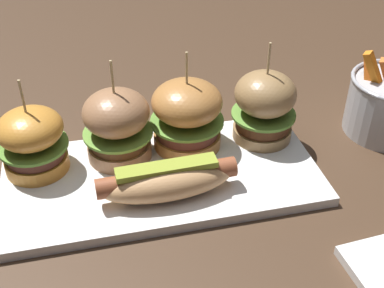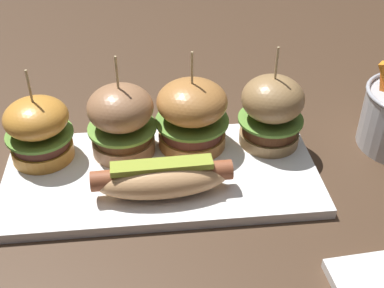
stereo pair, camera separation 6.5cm
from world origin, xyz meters
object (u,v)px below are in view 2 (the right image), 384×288
at_px(hot_dog, 160,178).
at_px(slider_center_right, 192,114).
at_px(slider_center_left, 121,120).
at_px(platter_main, 161,174).
at_px(slider_far_left, 38,129).
at_px(slider_far_right, 272,111).

relative_size(hot_dog, slider_center_right, 1.22).
distance_m(hot_dog, slider_center_right, 0.11).
xyz_separation_m(hot_dog, slider_center_left, (-0.05, 0.09, 0.03)).
distance_m(platter_main, hot_dog, 0.05).
distance_m(platter_main, slider_center_left, 0.09).
bearing_deg(platter_main, slider_far_left, 163.41).
xyz_separation_m(slider_far_left, slider_far_right, (0.32, 0.00, 0.01)).
relative_size(platter_main, slider_far_right, 2.82).
xyz_separation_m(hot_dog, slider_far_right, (0.16, 0.09, 0.03)).
height_order(hot_dog, slider_far_right, slider_far_right).
bearing_deg(slider_center_left, slider_far_left, -178.75).
bearing_deg(slider_center_right, hot_dog, -117.04).
bearing_deg(platter_main, slider_center_left, 134.47).
bearing_deg(slider_center_left, slider_far_right, 0.09).
height_order(platter_main, slider_center_left, slider_center_left).
height_order(platter_main, slider_far_left, slider_far_left).
xyz_separation_m(platter_main, slider_center_left, (-0.05, 0.05, 0.06)).
bearing_deg(hot_dog, slider_far_left, 149.58).
bearing_deg(slider_far_right, slider_center_right, 177.04).
bearing_deg(hot_dog, platter_main, 85.43).
distance_m(slider_far_left, slider_far_right, 0.32).
bearing_deg(slider_far_left, slider_center_left, 1.25).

